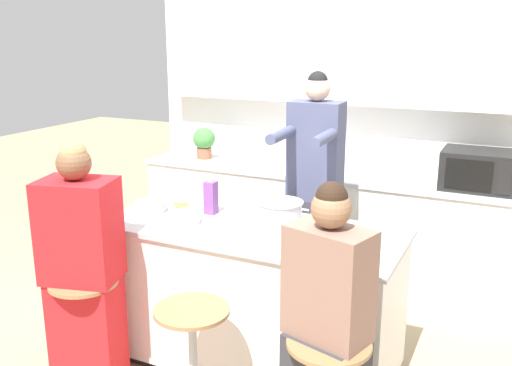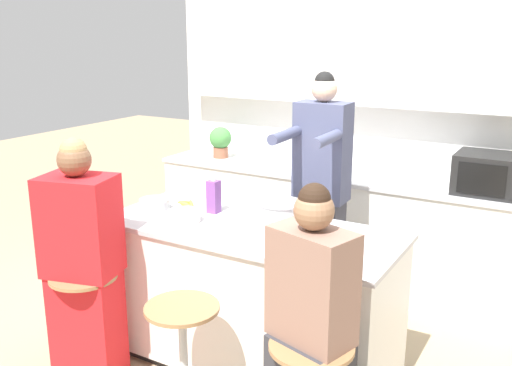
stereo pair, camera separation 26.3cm
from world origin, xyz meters
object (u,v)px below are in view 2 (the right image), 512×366
object	(u,v)px
bar_stool_center	(184,360)
potted_plant	(220,141)
cooking_pot	(281,213)
person_seated_near	(310,347)
banana_bunch	(187,203)
juice_carton	(214,196)
coffee_cup_near	(311,231)
bar_stool_leftmost	(87,323)
fruit_bowl	(184,216)
person_wrapped_blanket	(84,270)
microwave	(493,174)
kitchen_island	(250,296)
person_cooking	(320,203)

from	to	relation	value
bar_stool_center	potted_plant	size ratio (longest dim) A/B	2.46
bar_stool_center	cooking_pot	distance (m)	1.01
person_seated_near	banana_bunch	xyz separation A→B (m)	(-1.25, 0.76, 0.29)
juice_carton	bar_stool_center	bearing A→B (deg)	-66.85
banana_bunch	coffee_cup_near	bearing A→B (deg)	-8.13
bar_stool_leftmost	fruit_bowl	xyz separation A→B (m)	(0.33, 0.53, 0.56)
bar_stool_center	potted_plant	xyz separation A→B (m)	(-1.19, 2.14, 0.69)
person_wrapped_blanket	coffee_cup_near	world-z (taller)	person_wrapped_blanket
banana_bunch	microwave	world-z (taller)	microwave
potted_plant	bar_stool_center	bearing A→B (deg)	-61.01
microwave	potted_plant	size ratio (longest dim) A/B	1.80
person_seated_near	cooking_pot	xyz separation A→B (m)	(-0.56, 0.76, 0.33)
cooking_pot	bar_stool_center	bearing A→B (deg)	-99.30
banana_bunch	potted_plant	distance (m)	1.49
cooking_pot	fruit_bowl	xyz separation A→B (m)	(-0.52, -0.26, -0.03)
banana_bunch	microwave	xyz separation A→B (m)	(1.69, 1.31, 0.13)
kitchen_island	bar_stool_leftmost	distance (m)	0.97
fruit_bowl	microwave	world-z (taller)	microwave
cooking_pot	banana_bunch	size ratio (longest dim) A/B	2.57
bar_stool_leftmost	potted_plant	world-z (taller)	potted_plant
person_cooking	juice_carton	distance (m)	0.77
person_cooking	fruit_bowl	bearing A→B (deg)	-124.60
fruit_bowl	potted_plant	bearing A→B (deg)	116.58
cooking_pot	potted_plant	world-z (taller)	potted_plant
cooking_pot	potted_plant	bearing A→B (deg)	134.67
person_wrapped_blanket	fruit_bowl	bearing A→B (deg)	40.48
kitchen_island	person_seated_near	xyz separation A→B (m)	(0.69, -0.62, 0.19)
person_wrapped_blanket	cooking_pot	world-z (taller)	person_wrapped_blanket
bar_stool_leftmost	person_cooking	size ratio (longest dim) A/B	0.39
person_cooking	person_wrapped_blanket	distance (m)	1.61
bar_stool_center	banana_bunch	bearing A→B (deg)	124.93
kitchen_island	bar_stool_center	distance (m)	0.67
cooking_pot	coffee_cup_near	xyz separation A→B (m)	(0.27, -0.14, -0.02)
bar_stool_leftmost	cooking_pot	bearing A→B (deg)	42.67
kitchen_island	person_cooking	world-z (taller)	person_cooking
bar_stool_leftmost	bar_stool_center	distance (m)	0.72
person_cooking	coffee_cup_near	world-z (taller)	person_cooking
fruit_bowl	kitchen_island	bearing A→B (deg)	16.98
cooking_pot	coffee_cup_near	size ratio (longest dim) A/B	3.04
kitchen_island	banana_bunch	bearing A→B (deg)	166.39
fruit_bowl	microwave	bearing A→B (deg)	45.91
bar_stool_center	fruit_bowl	world-z (taller)	fruit_bowl
banana_bunch	juice_carton	distance (m)	0.24
kitchen_island	banana_bunch	size ratio (longest dim) A/B	12.88
person_seated_near	banana_bunch	size ratio (longest dim) A/B	10.13
person_cooking	fruit_bowl	size ratio (longest dim) A/B	9.18
banana_bunch	juice_carton	xyz separation A→B (m)	(0.22, -0.01, 0.09)
person_cooking	person_seated_near	xyz separation A→B (m)	(0.55, -1.33, -0.24)
person_seated_near	juice_carton	xyz separation A→B (m)	(-1.03, 0.75, 0.37)
person_wrapped_blanket	cooking_pot	bearing A→B (deg)	26.34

